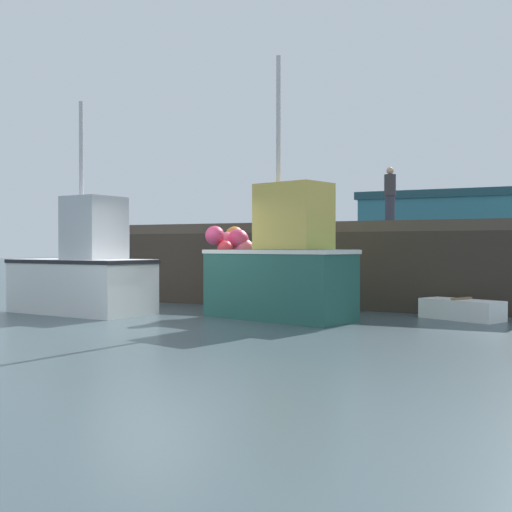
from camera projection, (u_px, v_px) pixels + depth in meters
ground at (150, 327)px, 12.19m from camera, size 120.00×160.00×0.10m
pier at (350, 238)px, 18.64m from camera, size 10.22×8.88×2.08m
fishing_boat_near_left at (84, 273)px, 14.28m from camera, size 3.39×1.97×4.71m
fishing_boat_near_right at (279, 265)px, 13.06m from camera, size 3.39×2.11×5.36m
rowboat at (462, 310)px, 12.99m from camera, size 1.76×1.32×0.45m
dockworker at (390, 197)px, 18.89m from camera, size 0.34×0.34×1.76m
warehouse at (447, 231)px, 42.31m from camera, size 10.88×6.03×5.08m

